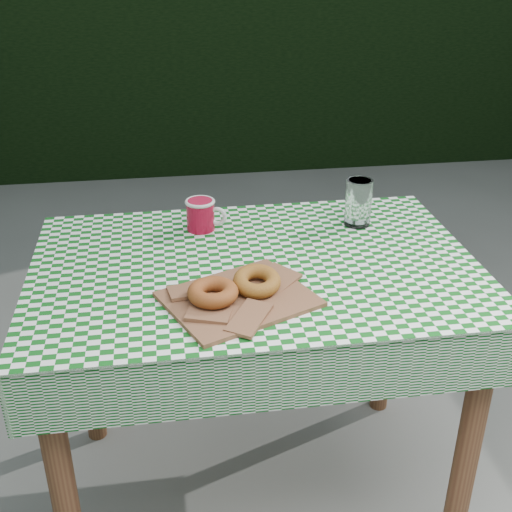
{
  "coord_description": "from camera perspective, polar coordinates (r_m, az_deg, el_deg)",
  "views": [
    {
      "loc": [
        -0.38,
        -1.3,
        1.51
      ],
      "look_at": [
        -0.17,
        0.1,
        0.79
      ],
      "focal_mm": 46.04,
      "sensor_mm": 36.0,
      "label": 1
    }
  ],
  "objects": [
    {
      "name": "paper_bag",
      "position": [
        1.46,
        -1.51,
        -3.66
      ],
      "size": [
        0.38,
        0.35,
        0.02
      ],
      "primitive_type": "cube",
      "rotation": [
        0.0,
        0.0,
        0.41
      ],
      "color": "brown",
      "rests_on": "tablecloth"
    },
    {
      "name": "ground",
      "position": [
        2.03,
        5.66,
        -21.22
      ],
      "size": [
        60.0,
        60.0,
        0.0
      ],
      "primitive_type": "plane",
      "color": "#585852",
      "rests_on": "ground"
    },
    {
      "name": "table",
      "position": [
        1.83,
        -0.06,
        -11.26
      ],
      "size": [
        1.09,
        0.73,
        0.75
      ],
      "primitive_type": "cube",
      "rotation": [
        0.0,
        0.0,
        0.01
      ],
      "color": "brown",
      "rests_on": "ground"
    },
    {
      "name": "drinking_glass",
      "position": [
        1.83,
        8.88,
        4.62
      ],
      "size": [
        0.09,
        0.09,
        0.13
      ],
      "primitive_type": "cylinder",
      "rotation": [
        0.0,
        0.0,
        -0.2
      ],
      "color": "white",
      "rests_on": "tablecloth"
    },
    {
      "name": "hedge_north",
      "position": [
        4.56,
        -3.77,
        19.33
      ],
      "size": [
        7.0,
        0.7,
        1.8
      ],
      "primitive_type": "cube",
      "color": "black",
      "rests_on": "ground"
    },
    {
      "name": "bagel_front",
      "position": [
        1.44,
        -3.77,
        -3.17
      ],
      "size": [
        0.16,
        0.16,
        0.04
      ],
      "primitive_type": "torus",
      "rotation": [
        0.0,
        0.0,
        0.59
      ],
      "color": "brown",
      "rests_on": "paper_bag"
    },
    {
      "name": "tablecloth",
      "position": [
        1.63,
        -0.07,
        -0.76
      ],
      "size": [
        1.11,
        0.75,
        0.01
      ],
      "primitive_type": "cube",
      "rotation": [
        0.0,
        0.0,
        0.01
      ],
      "color": "#0C5114",
      "rests_on": "table"
    },
    {
      "name": "coffee_mug",
      "position": [
        1.8,
        -4.85,
        3.58
      ],
      "size": [
        0.19,
        0.19,
        0.09
      ],
      "primitive_type": null,
      "rotation": [
        0.0,
        0.0,
        -0.32
      ],
      "color": "#A00A26",
      "rests_on": "tablecloth"
    },
    {
      "name": "bagel_back",
      "position": [
        1.48,
        0.08,
        -2.19
      ],
      "size": [
        0.11,
        0.11,
        0.03
      ],
      "primitive_type": "torus",
      "rotation": [
        0.0,
        0.0,
        0.04
      ],
      "color": "olive",
      "rests_on": "paper_bag"
    }
  ]
}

